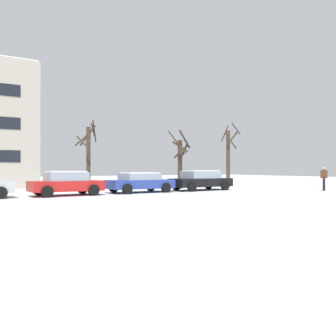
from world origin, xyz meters
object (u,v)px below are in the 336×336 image
Objects in this scene: parked_car_red at (66,183)px; parked_car_black at (201,180)px; pedestrian_crossing at (324,177)px; parked_car_blue at (140,182)px.

parked_car_red is 9.66m from parked_car_black.
pedestrian_crossing is (7.30, -4.71, 0.24)m from parked_car_black.
parked_car_red is at bearing -176.96° from parked_car_blue.
parked_car_black is at bearing 1.29° from parked_car_red.
parked_car_blue is 0.94× the size of parked_car_black.
parked_car_red is at bearing -178.71° from parked_car_black.
parked_car_black reaches higher than parked_car_blue.
pedestrian_crossing is at bearing -21.37° from parked_car_blue.
parked_car_black is at bearing 147.19° from pedestrian_crossing.
pedestrian_crossing is (12.12, -4.74, 0.29)m from parked_car_blue.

